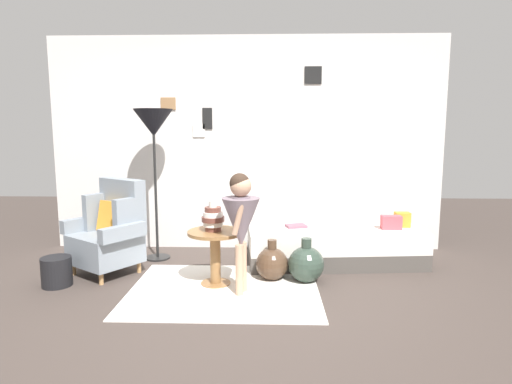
{
  "coord_description": "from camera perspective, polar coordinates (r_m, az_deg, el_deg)",
  "views": [
    {
      "loc": [
        0.29,
        -3.38,
        1.47
      ],
      "look_at": [
        0.15,
        0.95,
        0.85
      ],
      "focal_mm": 30.12,
      "sensor_mm": 36.0,
      "label": 1
    }
  ],
  "objects": [
    {
      "name": "demijohn_near",
      "position": [
        4.31,
        2.13,
        -9.47
      ],
      "size": [
        0.32,
        0.32,
        0.41
      ],
      "color": "#473323",
      "rests_on": "ground"
    },
    {
      "name": "ground_plane",
      "position": [
        3.7,
        -2.89,
        -15.3
      ],
      "size": [
        12.0,
        12.0,
        0.0
      ],
      "primitive_type": "plane",
      "color": "#423833"
    },
    {
      "name": "vase_striped",
      "position": [
        4.09,
        -5.73,
        -3.5
      ],
      "size": [
        0.22,
        0.22,
        0.29
      ],
      "color": "brown",
      "rests_on": "side_table"
    },
    {
      "name": "side_table",
      "position": [
        4.14,
        -5.44,
        -7.26
      ],
      "size": [
        0.52,
        0.52,
        0.53
      ],
      "color": "olive",
      "rests_on": "ground"
    },
    {
      "name": "person_child",
      "position": [
        3.81,
        -2.03,
        -3.47
      ],
      "size": [
        0.34,
        0.34,
        1.1
      ],
      "color": "tan",
      "rests_on": "ground"
    },
    {
      "name": "daybed",
      "position": [
        4.92,
        10.3,
        -6.95
      ],
      "size": [
        1.97,
        0.97,
        0.4
      ],
      "color": "#4C4742",
      "rests_on": "ground"
    },
    {
      "name": "gallery_wall",
      "position": [
        5.34,
        -1.29,
        6.34
      ],
      "size": [
        4.8,
        0.12,
        2.6
      ],
      "color": "silver",
      "rests_on": "ground"
    },
    {
      "name": "demijohn_far",
      "position": [
        4.27,
        6.66,
        -9.47
      ],
      "size": [
        0.35,
        0.35,
        0.44
      ],
      "color": "#2D3D33",
      "rests_on": "ground"
    },
    {
      "name": "rug",
      "position": [
        4.1,
        -4.21,
        -12.81
      ],
      "size": [
        1.74,
        1.4,
        0.01
      ],
      "primitive_type": "cube",
      "color": "silver",
      "rests_on": "ground"
    },
    {
      "name": "pillow_mid",
      "position": [
        4.93,
        17.51,
        -3.87
      ],
      "size": [
        0.22,
        0.13,
        0.15
      ],
      "primitive_type": "cube",
      "rotation": [
        0.0,
        0.0,
        -0.03
      ],
      "color": "#D64C56",
      "rests_on": "daybed"
    },
    {
      "name": "armchair",
      "position": [
        4.71,
        -18.74,
        -4.93
      ],
      "size": [
        0.9,
        0.85,
        0.97
      ],
      "color": "tan",
      "rests_on": "ground"
    },
    {
      "name": "floor_lamp",
      "position": [
        4.96,
        -13.45,
        8.26
      ],
      "size": [
        0.44,
        0.44,
        1.71
      ],
      "color": "black",
      "rests_on": "ground"
    },
    {
      "name": "book_on_daybed",
      "position": [
        4.83,
        5.34,
        -4.5
      ],
      "size": [
        0.25,
        0.21,
        0.03
      ],
      "primitive_type": "cube",
      "rotation": [
        0.0,
        0.0,
        0.26
      ],
      "color": "#8E5163",
      "rests_on": "daybed"
    },
    {
      "name": "pillow_head",
      "position": [
        5.09,
        18.84,
        -3.48
      ],
      "size": [
        0.16,
        0.12,
        0.16
      ],
      "primitive_type": "cube",
      "rotation": [
        0.0,
        0.0,
        -0.02
      ],
      "color": "orange",
      "rests_on": "daybed"
    },
    {
      "name": "magazine_basket",
      "position": [
        4.57,
        -24.95,
        -9.55
      ],
      "size": [
        0.28,
        0.28,
        0.28
      ],
      "primitive_type": "cylinder",
      "color": "black",
      "rests_on": "ground"
    }
  ]
}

